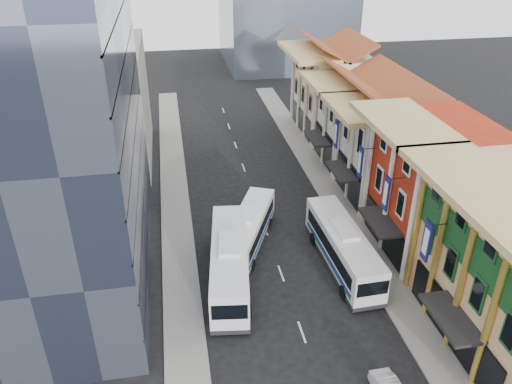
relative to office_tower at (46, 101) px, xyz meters
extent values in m
cube|color=slate|center=(25.50, 3.00, -14.93)|extent=(3.00, 90.00, 0.15)
cube|color=slate|center=(8.50, 3.00, -14.93)|extent=(3.00, 90.00, 0.15)
cube|color=#A72A12|center=(31.00, -2.00, -9.00)|extent=(8.00, 10.00, 12.00)
cube|color=beige|center=(31.00, 7.50, -10.00)|extent=(8.00, 9.00, 10.00)
cube|color=beige|center=(31.00, 16.50, -10.00)|extent=(8.00, 9.00, 10.00)
cube|color=beige|center=(31.00, 27.00, -9.50)|extent=(8.00, 12.00, 11.00)
cube|color=#384159|center=(0.00, 0.00, 0.00)|extent=(12.00, 26.00, 30.00)
cube|color=gray|center=(1.00, 23.00, -8.00)|extent=(10.00, 18.00, 14.00)
camera|label=1|loc=(8.95, -37.10, 11.62)|focal=35.00mm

